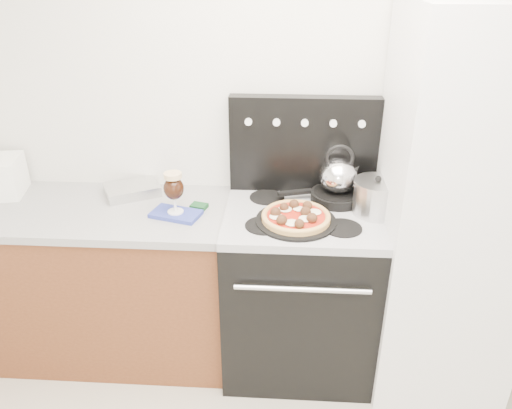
# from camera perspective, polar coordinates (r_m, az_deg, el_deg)

# --- Properties ---
(room_shell) EXTENTS (3.52, 3.01, 2.52)m
(room_shell) POSITION_cam_1_polar(r_m,az_deg,el_deg) (1.51, 3.52, -5.18)
(room_shell) COLOR #B6AB95
(room_shell) RESTS_ON ground
(base_cabinet) EXTENTS (1.45, 0.60, 0.86)m
(base_cabinet) POSITION_cam_1_polar(r_m,az_deg,el_deg) (2.91, -17.71, -8.56)
(base_cabinet) COLOR brown
(base_cabinet) RESTS_ON ground
(countertop) EXTENTS (1.48, 0.63, 0.04)m
(countertop) POSITION_cam_1_polar(r_m,az_deg,el_deg) (2.68, -19.02, -0.66)
(countertop) COLOR #9A9A9B
(countertop) RESTS_ON base_cabinet
(stove_body) EXTENTS (0.76, 0.65, 0.88)m
(stove_body) POSITION_cam_1_polar(r_m,az_deg,el_deg) (2.70, 4.90, -9.94)
(stove_body) COLOR black
(stove_body) RESTS_ON ground
(cooktop) EXTENTS (0.76, 0.65, 0.04)m
(cooktop) POSITION_cam_1_polar(r_m,az_deg,el_deg) (2.45, 5.32, -1.29)
(cooktop) COLOR #ADADB2
(cooktop) RESTS_ON stove_body
(backguard) EXTENTS (0.76, 0.08, 0.50)m
(backguard) POSITION_cam_1_polar(r_m,az_deg,el_deg) (2.60, 5.44, 6.84)
(backguard) COLOR black
(backguard) RESTS_ON cooktop
(fridge) EXTENTS (0.64, 0.68, 1.90)m
(fridge) POSITION_cam_1_polar(r_m,az_deg,el_deg) (2.53, 21.41, -0.94)
(fridge) COLOR silver
(fridge) RESTS_ON ground
(foil_sheet) EXTENTS (0.33, 0.30, 0.05)m
(foil_sheet) POSITION_cam_1_polar(r_m,az_deg,el_deg) (2.73, -13.98, 1.67)
(foil_sheet) COLOR white
(foil_sheet) RESTS_ON countertop
(oven_mitt) EXTENTS (0.26, 0.20, 0.02)m
(oven_mitt) POSITION_cam_1_polar(r_m,az_deg,el_deg) (2.47, -9.15, -1.08)
(oven_mitt) COLOR #2F3B9C
(oven_mitt) RESTS_ON countertop
(beer_glass) EXTENTS (0.10, 0.10, 0.21)m
(beer_glass) POSITION_cam_1_polar(r_m,az_deg,el_deg) (2.42, -9.35, 1.36)
(beer_glass) COLOR black
(beer_glass) RESTS_ON oven_mitt
(pizza_pan) EXTENTS (0.41, 0.41, 0.01)m
(pizza_pan) POSITION_cam_1_polar(r_m,az_deg,el_deg) (2.35, 4.57, -1.86)
(pizza_pan) COLOR black
(pizza_pan) RESTS_ON cooktop
(pizza) EXTENTS (0.40, 0.40, 0.05)m
(pizza) POSITION_cam_1_polar(r_m,az_deg,el_deg) (2.34, 4.60, -1.24)
(pizza) COLOR #EDBB60
(pizza) RESTS_ON pizza_pan
(skillet) EXTENTS (0.33, 0.33, 0.05)m
(skillet) POSITION_cam_1_polar(r_m,az_deg,el_deg) (2.57, 9.20, 0.93)
(skillet) COLOR black
(skillet) RESTS_ON cooktop
(tea_kettle) EXTENTS (0.21, 0.21, 0.21)m
(tea_kettle) POSITION_cam_1_polar(r_m,az_deg,el_deg) (2.52, 9.41, 3.58)
(tea_kettle) COLOR silver
(tea_kettle) RESTS_ON skillet
(stock_pot) EXTENTS (0.28, 0.28, 0.16)m
(stock_pot) POSITION_cam_1_polar(r_m,az_deg,el_deg) (2.46, 13.56, 0.71)
(stock_pot) COLOR silver
(stock_pot) RESTS_ON cooktop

